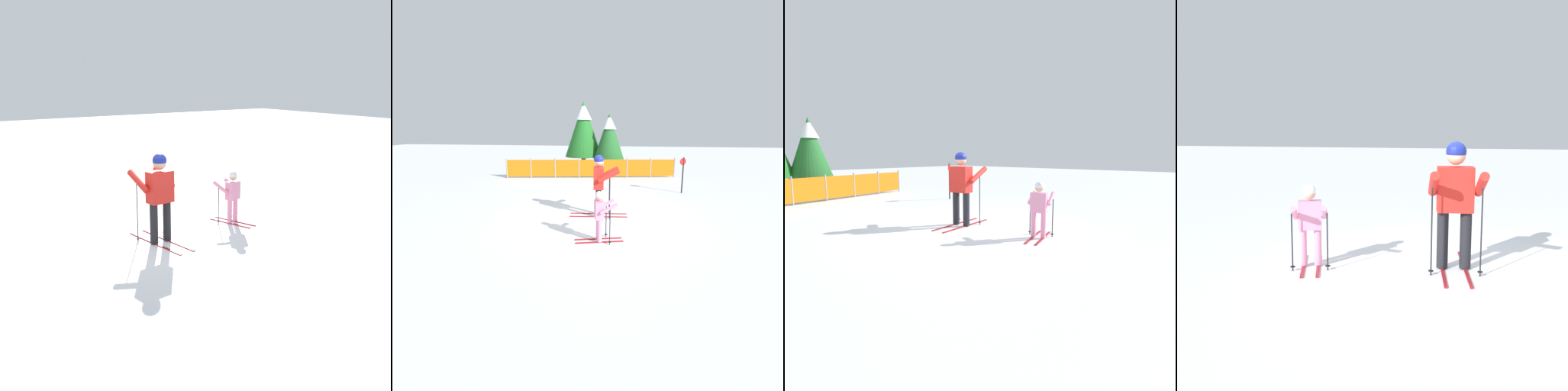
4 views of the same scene
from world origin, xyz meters
TOP-DOWN VIEW (x-y plane):
  - ground_plane at (0.00, 0.00)m, footprint 60.00×60.00m
  - skier_adult at (0.09, -0.01)m, footprint 1.73×0.81m
  - skier_child at (0.31, -2.04)m, footprint 1.14×0.61m

SIDE VIEW (x-z plane):
  - ground_plane at x=0.00m, z-range 0.00..0.00m
  - skier_child at x=0.31m, z-range 0.11..1.29m
  - skier_adult at x=0.09m, z-range 0.18..1.98m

